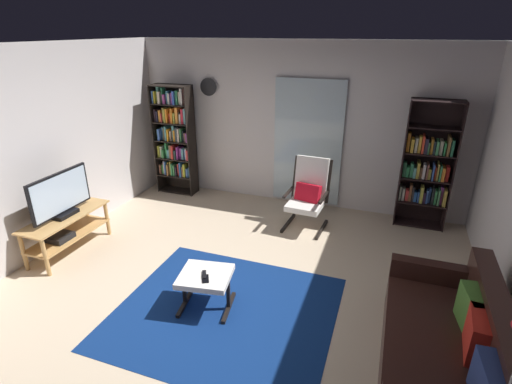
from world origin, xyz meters
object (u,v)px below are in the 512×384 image
cell_phone (205,279)px  lounge_armchair (308,192)px  television (61,196)px  ottoman (205,280)px  tv_stand (66,229)px  bookshelf_near_tv (175,137)px  leather_sofa (448,351)px  wall_clock (209,87)px  tv_remote (204,275)px  bookshelf_near_sofa (427,167)px

cell_phone → lounge_armchair: bearing=48.3°
television → cell_phone: television is taller
television → ottoman: bearing=-10.8°
tv_stand → ottoman: size_ratio=2.01×
tv_stand → lounge_armchair: bearing=33.2°
television → bookshelf_near_tv: bookshelf_near_tv is taller
lounge_armchair → leather_sofa: bearing=-54.2°
wall_clock → tv_stand: bearing=-108.8°
tv_remote → wall_clock: bearing=87.4°
leather_sofa → wall_clock: wall_clock is taller
bookshelf_near_sofa → ottoman: 3.59m
lounge_armchair → wall_clock: (-1.91, 0.74, 1.32)m
tv_stand → tv_remote: bearing=-10.9°
bookshelf_near_sofa → tv_remote: 3.60m
bookshelf_near_sofa → ottoman: bearing=-127.4°
ottoman → tv_remote: (0.00, -0.03, 0.08)m
tv_stand → television: 0.45m
lounge_armchair → ottoman: lounge_armchair is taller
lounge_armchair → tv_remote: lounge_armchair is taller
tv_stand → wall_clock: 3.10m
television → bookshelf_near_tv: (0.29, 2.32, 0.22)m
tv_remote → tv_stand: bearing=142.4°
leather_sofa → ottoman: bearing=175.9°
leather_sofa → ottoman: 2.30m
lounge_armchair → wall_clock: size_ratio=3.53×
bookshelf_near_sofa → leather_sofa: bearing=-87.3°
cell_phone → bookshelf_near_sofa: bearing=25.3°
television → wall_clock: size_ratio=3.18×
tv_stand → bookshelf_near_sofa: size_ratio=0.64×
tv_stand → bookshelf_near_sofa: (4.36, 2.42, 0.56)m
bookshelf_near_tv → wall_clock: wall_clock is taller
bookshelf_near_tv → television: bearing=-97.1°
bookshelf_near_tv → tv_remote: bearing=-55.2°
bookshelf_near_sofa → television: bearing=-151.2°
cell_phone → tv_stand: bearing=139.3°
television → bookshelf_near_tv: 2.35m
television → cell_phone: 2.34m
leather_sofa → ottoman: leather_sofa is taller
bookshelf_near_sofa → bookshelf_near_tv: bearing=-179.0°
television → leather_sofa: size_ratio=0.51×
lounge_armchair → wall_clock: bearing=158.8°
lounge_armchair → television: bearing=-147.1°
bookshelf_near_tv → lounge_armchair: bookshelf_near_tv is taller
tv_stand → television: size_ratio=1.29×
television → wall_clock: (0.87, 2.54, 1.06)m
ottoman → bookshelf_near_sofa: bearing=52.6°
tv_remote → bookshelf_near_tv: bearing=98.0°
bookshelf_near_sofa → tv_remote: (-2.15, -2.84, -0.48)m
wall_clock → ottoman: bearing=-65.7°
television → tv_remote: bearing=-11.5°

